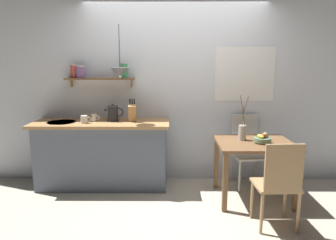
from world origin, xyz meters
TOP-DOWN VIEW (x-y plane):
  - ground_plane at (0.00, 0.00)m, footprint 14.00×14.00m
  - back_wall at (0.20, 0.65)m, footprint 6.80×0.11m
  - kitchen_counter at (-1.00, 0.32)m, footprint 1.83×0.63m
  - wall_shelf at (-1.11, 0.49)m, footprint 0.94×0.20m
  - dining_table at (0.97, -0.09)m, footprint 0.92×0.79m
  - dining_chair_near at (1.03, -0.82)m, footprint 0.45×0.41m
  - dining_chair_far at (1.00, 0.43)m, footprint 0.48×0.49m
  - fruit_bowl at (1.05, -0.13)m, footprint 0.21×0.21m
  - twig_vase at (0.83, 0.01)m, footprint 0.10×0.10m
  - electric_kettle at (-0.84, 0.35)m, footprint 0.25×0.17m
  - knife_block at (-0.58, 0.34)m, footprint 0.10×0.17m
  - coffee_mug_by_sink at (-1.19, 0.20)m, footprint 0.13×0.09m
  - coffee_mug_spare at (-1.10, 0.35)m, footprint 0.12×0.08m
  - pendant_lamp at (-0.71, 0.20)m, footprint 0.25×0.25m

SIDE VIEW (x-z plane):
  - ground_plane at x=0.00m, z-range 0.00..0.00m
  - kitchen_counter at x=-1.00m, z-range 0.01..0.92m
  - dining_chair_near at x=1.03m, z-range 0.05..1.00m
  - dining_chair_far at x=1.00m, z-range 0.04..1.02m
  - dining_table at x=0.97m, z-range 0.25..0.99m
  - fruit_bowl at x=1.05m, z-range 0.73..0.86m
  - twig_vase at x=0.83m, z-range 0.56..1.13m
  - coffee_mug_spare at x=-1.10m, z-range 0.92..1.01m
  - coffee_mug_by_sink at x=-1.19m, z-range 0.92..1.02m
  - electric_kettle at x=-0.84m, z-range 0.90..1.13m
  - knife_block at x=-0.58m, z-range 0.88..1.19m
  - back_wall at x=0.20m, z-range 0.00..2.70m
  - wall_shelf at x=-1.11m, z-range 1.37..1.71m
  - pendant_lamp at x=-0.71m, z-range 1.24..1.91m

